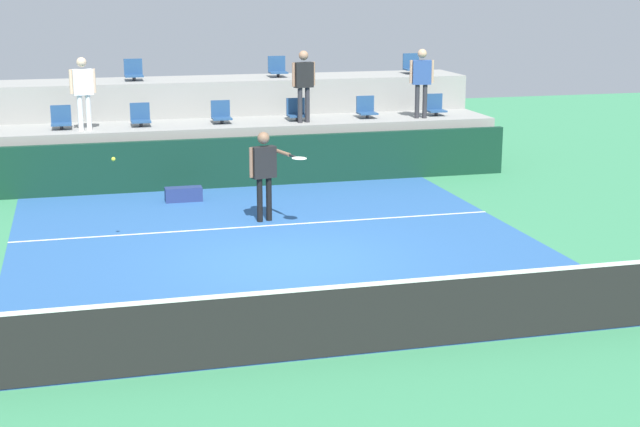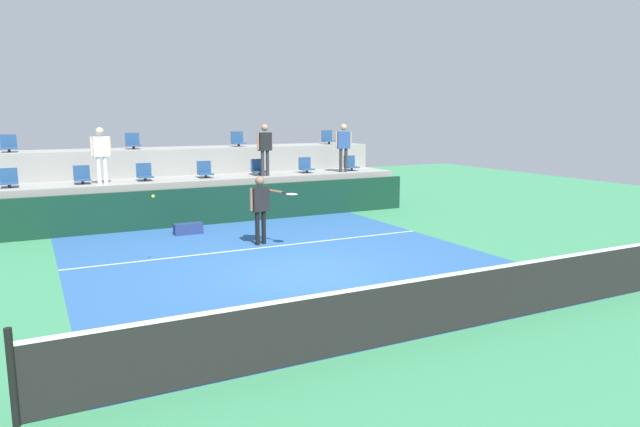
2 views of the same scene
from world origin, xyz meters
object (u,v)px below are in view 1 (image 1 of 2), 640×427
stadium_chair_lower_mid_left (140,117)px  tennis_player (265,167)px  spectator_leaning_on_rail (422,77)px  tennis_ball (113,159)px  spectator_in_grey (83,87)px  spectator_in_white (304,80)px  stadium_chair_lower_mid_right (296,111)px  stadium_chair_upper_far_right (412,65)px  equipment_bag (184,194)px  stadium_chair_lower_left (61,119)px  stadium_chair_upper_right (277,68)px  stadium_chair_lower_right (366,109)px  stadium_chair_upper_left (134,72)px  stadium_chair_lower_far_right (435,107)px  stadium_chair_lower_center (221,114)px

stadium_chair_lower_mid_left → tennis_player: 4.92m
spectator_leaning_on_rail → tennis_ball: bearing=-144.8°
spectator_in_grey → spectator_in_white: bearing=-0.0°
tennis_player → stadium_chair_lower_mid_right: bearing=69.7°
stadium_chair_upper_far_right → spectator_in_white: 4.07m
stadium_chair_lower_mid_left → tennis_ball: 5.69m
stadium_chair_upper_far_right → equipment_bag: (-6.49, -4.20, -2.16)m
stadium_chair_lower_left → spectator_in_grey: 0.97m
stadium_chair_upper_right → stadium_chair_lower_left: bearing=-161.2°
stadium_chair_upper_far_right → spectator_in_white: spectator_in_white is taller
stadium_chair_upper_right → stadium_chair_lower_right: bearing=-45.3°
stadium_chair_upper_right → tennis_ball: size_ratio=7.65×
stadium_chair_upper_left → equipment_bag: (0.65, -4.20, -2.16)m
stadium_chair_lower_right → equipment_bag: (-4.69, -2.40, -1.31)m
stadium_chair_lower_mid_right → spectator_leaning_on_rail: size_ratio=0.32×
stadium_chair_lower_right → stadium_chair_upper_left: (-5.34, 1.80, 0.85)m
tennis_player → spectator_in_white: bearing=67.0°
tennis_player → stadium_chair_upper_left: bearing=107.3°
stadium_chair_lower_right → tennis_player: bearing=-127.0°
stadium_chair_lower_mid_right → stadium_chair_upper_left: stadium_chair_upper_left is taller
stadium_chair_lower_mid_right → spectator_in_white: bearing=-77.8°
spectator_in_white → stadium_chair_upper_far_right: bearing=32.4°
stadium_chair_lower_far_right → stadium_chair_lower_left: bearing=180.0°
stadium_chair_lower_right → spectator_in_grey: size_ratio=0.33×
stadium_chair_lower_mid_left → spectator_leaning_on_rail: size_ratio=0.32×
stadium_chair_lower_left → stadium_chair_lower_right: size_ratio=1.00×
stadium_chair_lower_far_right → spectator_in_grey: size_ratio=0.33×
tennis_ball → stadium_chair_upper_right: bearing=59.4°
stadium_chair_lower_mid_left → equipment_bag: size_ratio=0.68×
spectator_in_white → equipment_bag: 4.21m
stadium_chair_lower_left → stadium_chair_lower_far_right: bearing=0.0°
tennis_player → spectator_leaning_on_rail: bearing=41.6°
stadium_chair_upper_far_right → spectator_in_grey: bearing=-165.4°
spectator_leaning_on_rail → spectator_in_white: bearing=-180.0°
stadium_chair_lower_right → tennis_ball: 8.36m
spectator_in_grey → equipment_bag: size_ratio=2.10×
stadium_chair_lower_center → tennis_player: size_ratio=0.30×
stadium_chair_lower_left → stadium_chair_lower_right: same height
stadium_chair_lower_center → stadium_chair_upper_right: bearing=46.3°
stadium_chair_upper_left → stadium_chair_upper_far_right: size_ratio=1.00×
stadium_chair_upper_right → spectator_in_grey: size_ratio=0.33×
tennis_player → stadium_chair_lower_right: bearing=53.0°
stadium_chair_upper_right → spectator_in_white: bearing=-86.1°
stadium_chair_lower_right → stadium_chair_lower_mid_right: bearing=180.0°
tennis_ball → equipment_bag: size_ratio=0.09×
stadium_chair_upper_left → tennis_ball: bearing=-96.5°
spectator_in_white → spectator_leaning_on_rail: 2.88m
stadium_chair_lower_mid_right → tennis_player: 4.80m
stadium_chair_lower_far_right → spectator_leaning_on_rail: bearing=-143.2°
stadium_chair_lower_mid_left → stadium_chair_lower_far_right: 7.10m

